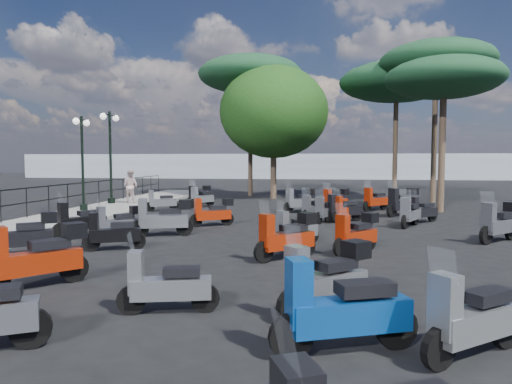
# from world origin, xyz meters

# --- Properties ---
(ground) EXTENTS (120.00, 120.00, 0.00)m
(ground) POSITION_xyz_m (0.00, 0.00, 0.00)
(ground) COLOR black
(ground) RESTS_ON ground
(sidewalk) EXTENTS (3.00, 30.00, 0.15)m
(sidewalk) POSITION_xyz_m (-6.50, 3.00, 0.07)
(sidewalk) COLOR slate
(sidewalk) RESTS_ON ground
(railing) EXTENTS (0.04, 26.04, 1.10)m
(railing) POSITION_xyz_m (-7.80, 2.80, 0.90)
(railing) COLOR black
(railing) RESTS_ON sidewalk
(lamp_post_1) EXTENTS (0.31, 1.16, 3.93)m
(lamp_post_1) POSITION_xyz_m (-7.09, 4.86, 2.39)
(lamp_post_1) COLOR black
(lamp_post_1) RESTS_ON sidewalk
(lamp_post_2) EXTENTS (0.48, 1.29, 4.43)m
(lamp_post_2) POSITION_xyz_m (-7.27, 7.82, 2.68)
(lamp_post_2) COLOR black
(lamp_post_2) RESTS_ON sidewalk
(pedestrian_far) EXTENTS (0.92, 0.79, 1.63)m
(pedestrian_far) POSITION_xyz_m (-6.43, 8.16, 0.97)
(pedestrian_far) COLOR #BEA2A0
(pedestrian_far) RESTS_ON sidewalk
(scooter_1) EXTENTS (1.43, 1.16, 1.34)m
(scooter_1) POSITION_xyz_m (-4.08, -3.45, 0.51)
(scooter_1) COLOR black
(scooter_1) RESTS_ON ground
(scooter_2) EXTENTS (1.16, 1.34, 1.33)m
(scooter_2) POSITION_xyz_m (-4.13, -0.74, 0.46)
(scooter_2) COLOR black
(scooter_2) RESTS_ON ground
(scooter_3) EXTENTS (1.19, 1.12, 1.19)m
(scooter_3) POSITION_xyz_m (-3.00, -0.66, 0.45)
(scooter_3) COLOR black
(scooter_3) RESTS_ON ground
(scooter_4) EXTENTS (1.37, 0.84, 1.19)m
(scooter_4) POSITION_xyz_m (-4.13, 6.10, 0.41)
(scooter_4) COLOR black
(scooter_4) RESTS_ON ground
(scooter_5) EXTENTS (0.92, 1.41, 1.23)m
(scooter_5) POSITION_xyz_m (-3.31, 9.44, 0.47)
(scooter_5) COLOR black
(scooter_5) RESTS_ON ground
(scooter_6) EXTENTS (1.35, 1.48, 1.45)m
(scooter_6) POSITION_xyz_m (-2.10, -5.83, 0.55)
(scooter_6) COLOR black
(scooter_6) RESTS_ON ground
(scooter_7) EXTENTS (1.48, 0.59, 1.19)m
(scooter_7) POSITION_xyz_m (0.58, -6.80, 0.41)
(scooter_7) COLOR black
(scooter_7) RESTS_ON ground
(scooter_8) EXTENTS (1.48, 0.72, 1.22)m
(scooter_8) POSITION_xyz_m (-2.29, -2.49, 0.42)
(scooter_8) COLOR black
(scooter_8) RESTS_ON ground
(scooter_9) EXTENTS (1.75, 0.81, 1.43)m
(scooter_9) POSITION_xyz_m (-1.77, -0.29, 0.54)
(scooter_9) COLOR black
(scooter_9) RESTS_ON ground
(scooter_10) EXTENTS (1.41, 0.91, 1.23)m
(scooter_10) POSITION_xyz_m (-0.82, 1.94, 0.46)
(scooter_10) COLOR black
(scooter_10) RESTS_ON ground
(scooter_11) EXTENTS (0.92, 1.42, 1.26)m
(scooter_11) POSITION_xyz_m (-2.80, 7.97, 0.44)
(scooter_11) COLOR black
(scooter_11) RESTS_ON ground
(scooter_13) EXTENTS (1.37, 1.26, 1.35)m
(scooter_13) POSITION_xyz_m (2.90, -6.50, 0.51)
(scooter_13) COLOR black
(scooter_13) RESTS_ON ground
(scooter_14) EXTENTS (1.16, 1.10, 1.20)m
(scooter_14) POSITION_xyz_m (2.17, -1.21, 0.42)
(scooter_14) COLOR black
(scooter_14) RESTS_ON ground
(scooter_15) EXTENTS (1.45, 0.94, 1.29)m
(scooter_15) POSITION_xyz_m (3.63, 3.68, 0.45)
(scooter_15) COLOR black
(scooter_15) RESTS_ON ground
(scooter_16) EXTENTS (1.21, 1.33, 1.31)m
(scooter_16) POSITION_xyz_m (3.45, 6.74, 0.49)
(scooter_16) COLOR black
(scooter_16) RESTS_ON ground
(scooter_17) EXTENTS (1.40, 1.17, 1.33)m
(scooter_17) POSITION_xyz_m (1.95, 6.45, 0.50)
(scooter_17) COLOR black
(scooter_17) RESTS_ON ground
(scooter_18) EXTENTS (1.75, 0.88, 1.45)m
(scooter_18) POSITION_xyz_m (3.06, -7.86, 0.50)
(scooter_18) COLOR black
(scooter_18) RESTS_ON ground
(scooter_19) EXTENTS (1.37, 1.28, 1.36)m
(scooter_19) POSITION_xyz_m (2.06, -2.90, 0.51)
(scooter_19) COLOR black
(scooter_19) RESTS_ON ground
(scooter_20) EXTENTS (1.16, 1.28, 1.25)m
(scooter_20) POSITION_xyz_m (3.67, -2.01, 0.47)
(scooter_20) COLOR black
(scooter_20) RESTS_ON ground
(scooter_21) EXTENTS (0.78, 1.44, 1.22)m
(scooter_21) POSITION_xyz_m (2.96, 3.43, 0.42)
(scooter_21) COLOR black
(scooter_21) RESTS_ON ground
(scooter_22) EXTENTS (1.10, 1.22, 1.23)m
(scooter_22) POSITION_xyz_m (3.73, 3.73, 0.43)
(scooter_22) COLOR black
(scooter_22) RESTS_ON ground
(scooter_23) EXTENTS (1.44, 1.40, 1.46)m
(scooter_23) POSITION_xyz_m (6.08, 5.77, 0.55)
(scooter_23) COLOR black
(scooter_23) RESTS_ON ground
(scooter_24) EXTENTS (1.38, 1.10, 1.32)m
(scooter_24) POSITION_xyz_m (4.51, -7.79, 0.46)
(scooter_24) COLOR black
(scooter_24) RESTS_ON ground
(scooter_26) EXTENTS (1.44, 1.33, 1.42)m
(scooter_26) POSITION_xyz_m (7.67, 0.09, 0.54)
(scooter_26) COLOR black
(scooter_26) RESTS_ON ground
(scooter_27) EXTENTS (0.91, 1.50, 1.31)m
(scooter_27) POSITION_xyz_m (5.79, 2.66, 0.45)
(scooter_27) COLOR black
(scooter_27) RESTS_ON ground
(scooter_28) EXTENTS (1.24, 1.05, 1.22)m
(scooter_28) POSITION_xyz_m (6.40, 3.74, 0.42)
(scooter_28) COLOR black
(scooter_28) RESTS_ON ground
(scooter_29) EXTENTS (1.21, 1.30, 1.34)m
(scooter_29) POSITION_xyz_m (5.20, 7.50, 0.46)
(scooter_29) COLOR black
(scooter_29) RESTS_ON ground
(scooter_30) EXTENTS (0.78, 1.44, 1.22)m
(scooter_30) POSITION_xyz_m (2.48, 4.10, 0.42)
(scooter_30) COLOR black
(scooter_30) RESTS_ON ground
(broadleaf_tree) EXTENTS (6.30, 6.30, 7.70)m
(broadleaf_tree) POSITION_xyz_m (0.08, 13.43, 5.02)
(broadleaf_tree) COLOR #38281E
(broadleaf_tree) RESTS_ON ground
(pine_0) EXTENTS (6.67, 6.67, 7.99)m
(pine_0) POSITION_xyz_m (7.17, 14.87, 6.80)
(pine_0) COLOR #38281E
(pine_0) RESTS_ON ground
(pine_1) EXTENTS (5.88, 5.88, 8.38)m
(pine_1) POSITION_xyz_m (8.72, 12.08, 7.32)
(pine_1) COLOR #38281E
(pine_1) RESTS_ON ground
(pine_2) EXTENTS (6.41, 6.41, 8.61)m
(pine_2) POSITION_xyz_m (-1.53, 15.03, 7.47)
(pine_2) COLOR #38281E
(pine_2) RESTS_ON ground
(pine_3) EXTENTS (4.94, 4.94, 6.59)m
(pine_3) POSITION_xyz_m (7.96, 7.47, 5.69)
(pine_3) COLOR #38281E
(pine_3) RESTS_ON ground
(distant_hills) EXTENTS (70.00, 8.00, 3.00)m
(distant_hills) POSITION_xyz_m (0.00, 45.00, 1.50)
(distant_hills) COLOR gray
(distant_hills) RESTS_ON ground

